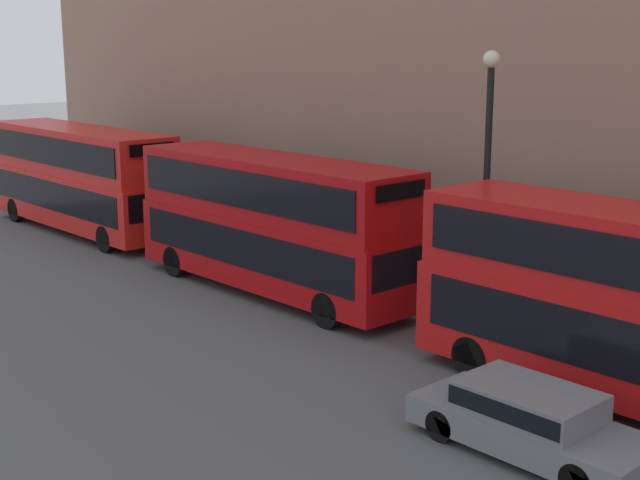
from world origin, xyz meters
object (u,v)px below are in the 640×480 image
object	(u,v)px
bus_second_in_queue	(272,219)
car_hatchback	(530,418)
bus_third_in_queue	(81,175)
pedestrian	(610,321)

from	to	relation	value
bus_second_in_queue	car_hatchback	distance (m)	12.25
bus_second_in_queue	bus_third_in_queue	xyz separation A→B (m)	(-0.00, 12.00, 0.01)
bus_second_in_queue	car_hatchback	world-z (taller)	bus_second_in_queue
bus_third_in_queue	car_hatchback	world-z (taller)	bus_third_in_queue
bus_second_in_queue	pedestrian	xyz separation A→B (m)	(2.69, -9.81, -1.49)
car_hatchback	pedestrian	bearing A→B (deg)	16.93
bus_third_in_queue	pedestrian	bearing A→B (deg)	-82.98
bus_third_in_queue	car_hatchback	bearing A→B (deg)	-98.18
bus_second_in_queue	car_hatchback	size ratio (longest dim) A/B	2.25
bus_third_in_queue	car_hatchback	distance (m)	23.96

